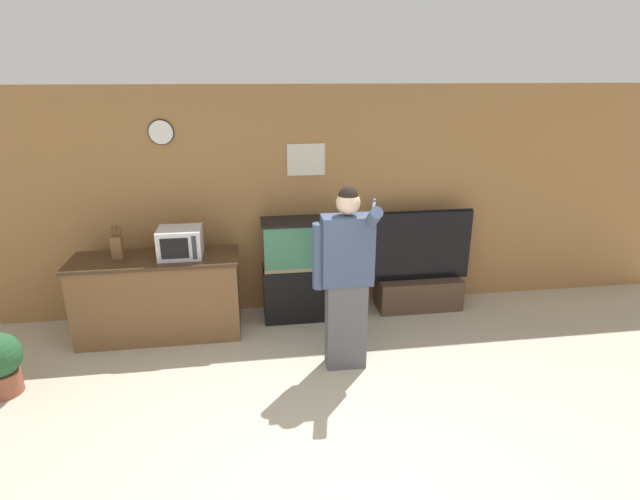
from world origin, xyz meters
name	(u,v)px	position (x,y,z in m)	size (l,w,h in m)	color
ground_plane	(314,488)	(0.00, 0.00, 0.00)	(18.00, 18.00, 0.00)	#B2A893
wall_back_paneled	(280,203)	(0.00, 2.91, 1.30)	(10.00, 0.08, 2.60)	olive
counter_island	(159,297)	(-1.36, 2.38, 0.45)	(1.72, 0.61, 0.90)	brown
microwave	(180,243)	(-1.08, 2.37, 1.05)	(0.44, 0.37, 0.30)	silver
knife_block	(117,246)	(-1.72, 2.42, 1.03)	(0.11, 0.10, 0.34)	brown
aquarium_on_stand	(307,269)	(0.26, 2.59, 0.59)	(1.00, 0.41, 1.18)	black
tv_on_stand	(419,280)	(1.63, 2.62, 0.35)	(1.21, 0.40, 1.22)	#4C3828
person_standing	(346,277)	(0.50, 1.50, 0.93)	(0.56, 0.42, 1.79)	#515156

